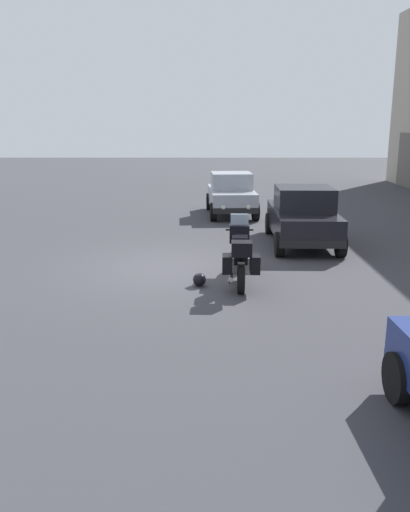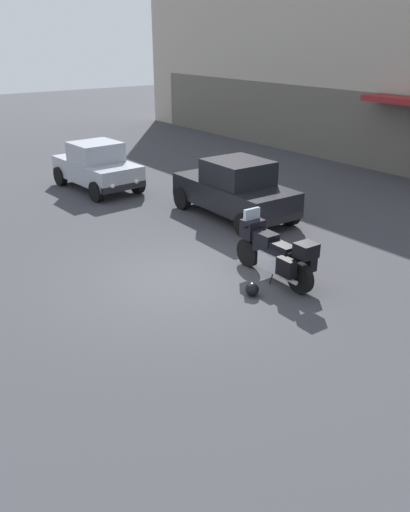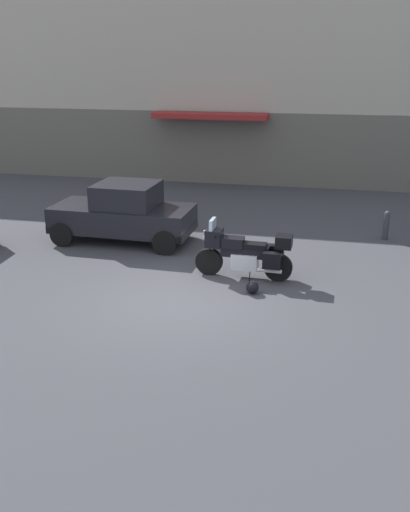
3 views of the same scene
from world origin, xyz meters
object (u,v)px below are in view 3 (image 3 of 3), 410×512
car_hatchback_near (124,213)px  bollard_curbside (386,224)px  helmet (252,287)px  motorcycle (245,252)px

car_hatchback_near → bollard_curbside: (7.05, 1.72, -0.37)m
helmet → bollard_curbside: bearing=55.7°
bollard_curbside → helmet: bearing=-124.3°
helmet → car_hatchback_near: size_ratio=0.07×
motorcycle → helmet: (0.29, -0.87, -0.48)m
bollard_curbside → motorcycle: bearing=-132.7°
car_hatchback_near → bollard_curbside: size_ratio=4.75×
motorcycle → car_hatchback_near: bearing=-26.6°
motorcycle → bollard_curbside: bearing=-130.8°
motorcycle → car_hatchback_near: car_hatchback_near is taller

